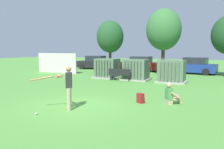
# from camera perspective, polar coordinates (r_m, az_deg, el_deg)

# --- Properties ---
(ground_plane) EXTENTS (96.00, 96.00, 0.00)m
(ground_plane) POSITION_cam_1_polar(r_m,az_deg,el_deg) (9.90, -9.32, -7.78)
(ground_plane) COLOR #51933D
(fence_panel) EXTENTS (4.80, 0.12, 2.00)m
(fence_panel) POSITION_cam_1_polar(r_m,az_deg,el_deg) (23.93, -13.71, 2.82)
(fence_panel) COLOR beige
(fence_panel) RESTS_ON ground
(transformer_west) EXTENTS (2.10, 1.70, 1.62)m
(transformer_west) POSITION_cam_1_polar(r_m,az_deg,el_deg) (19.00, -1.21, 1.49)
(transformer_west) COLOR #9E9B93
(transformer_west) RESTS_ON ground
(transformer_mid_west) EXTENTS (2.10, 1.70, 1.62)m
(transformer_mid_west) POSITION_cam_1_polar(r_m,az_deg,el_deg) (17.80, 6.04, 1.13)
(transformer_mid_west) COLOR #9E9B93
(transformer_mid_west) RESTS_ON ground
(transformer_mid_east) EXTENTS (2.10, 1.70, 1.62)m
(transformer_mid_east) POSITION_cam_1_polar(r_m,az_deg,el_deg) (16.95, 14.79, 0.69)
(transformer_mid_east) COLOR #9E9B93
(transformer_mid_east) RESTS_ON ground
(park_bench) EXTENTS (1.80, 0.42, 0.92)m
(park_bench) POSITION_cam_1_polar(r_m,az_deg,el_deg) (17.34, 1.97, 0.18)
(park_bench) COLOR black
(park_bench) RESTS_ON ground
(batter) EXTENTS (1.46, 1.12, 1.74)m
(batter) POSITION_cam_1_polar(r_m,az_deg,el_deg) (9.25, -11.13, -2.64)
(batter) COLOR tan
(batter) RESTS_ON ground
(sports_ball) EXTENTS (0.09, 0.09, 0.09)m
(sports_ball) POSITION_cam_1_polar(r_m,az_deg,el_deg) (8.91, -18.57, -9.34)
(sports_ball) COLOR white
(sports_ball) RESTS_ON ground
(seated_spectator) EXTENTS (0.77, 0.70, 0.96)m
(seated_spectator) POSITION_cam_1_polar(r_m,az_deg,el_deg) (10.33, 14.60, -5.17)
(seated_spectator) COLOR tan
(seated_spectator) RESTS_ON ground
(backpack) EXTENTS (0.38, 0.36, 0.44)m
(backpack) POSITION_cam_1_polar(r_m,az_deg,el_deg) (10.31, 7.20, -5.95)
(backpack) COLOR maroon
(backpack) RESTS_ON ground
(tree_left) EXTENTS (2.82, 2.82, 5.39)m
(tree_left) POSITION_cam_1_polar(r_m,az_deg,el_deg) (24.02, -0.47, 9.46)
(tree_left) COLOR #4C3828
(tree_left) RESTS_ON ground
(tree_center_left) EXTENTS (3.20, 3.20, 6.11)m
(tree_center_left) POSITION_cam_1_polar(r_m,az_deg,el_deg) (21.73, 12.85, 10.93)
(tree_center_left) COLOR #4C3828
(tree_center_left) RESTS_ON ground
(parked_car_leftmost) EXTENTS (4.33, 2.19, 1.62)m
(parked_car_leftmost) POSITION_cam_1_polar(r_m,az_deg,el_deg) (27.85, -4.35, 2.95)
(parked_car_leftmost) COLOR black
(parked_car_leftmost) RESTS_ON ground
(parked_car_left_of_center) EXTENTS (4.27, 2.07, 1.62)m
(parked_car_left_of_center) POSITION_cam_1_polar(r_m,az_deg,el_deg) (25.44, 7.09, 2.60)
(parked_car_left_of_center) COLOR maroon
(parked_car_left_of_center) RESTS_ON ground
(parked_car_right_of_center) EXTENTS (4.37, 2.29, 1.62)m
(parked_car_right_of_center) POSITION_cam_1_polar(r_m,az_deg,el_deg) (23.69, 19.96, 1.99)
(parked_car_right_of_center) COLOR navy
(parked_car_right_of_center) RESTS_ON ground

